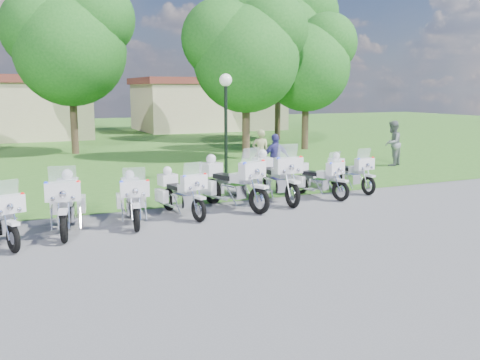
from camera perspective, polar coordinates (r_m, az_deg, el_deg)
name	(u,v)px	position (r m, az deg, el deg)	size (l,w,h in m)	color
ground	(230,232)	(12.14, -1.10, -5.55)	(100.00, 100.00, 0.00)	#5A5A5F
grass_lawn	(73,137)	(38.18, -17.39, 4.39)	(100.00, 48.00, 0.01)	#336B22
motorcycle_1	(66,202)	(12.68, -18.03, -2.26)	(1.05, 2.37, 1.60)	black
motorcycle_2	(132,198)	(13.10, -11.40, -1.90)	(0.89, 2.14, 1.44)	black
motorcycle_3	(180,192)	(13.70, -6.39, -1.27)	(0.97, 2.13, 1.44)	black
motorcycle_4	(231,182)	(14.44, -1.00, -0.20)	(1.38, 2.43, 1.71)	black
motorcycle_5	(274,176)	(15.43, 3.70, 0.43)	(0.85, 2.56, 1.72)	black
motorcycle_6	(317,177)	(16.13, 8.17, 0.30)	(1.13, 2.03, 1.42)	black
motorcycle_7	(349,172)	(17.34, 11.59, 0.84)	(0.80, 2.11, 1.41)	black
lamp_post	(226,99)	(18.79, -1.53, 8.59)	(0.44, 0.44, 3.73)	black
tree_1	(69,40)	(28.10, -17.81, 14.07)	(6.33, 5.40, 8.44)	#38281C
tree_2	(245,49)	(24.97, 0.53, 13.79)	(5.67, 4.84, 7.56)	#38281C
tree_3	(305,59)	(29.06, 6.99, 12.67)	(5.41, 4.61, 7.21)	#38281C
tree_4	(277,33)	(34.68, 4.01, 15.37)	(7.57, 6.46, 10.09)	#38281C
building_east	(208,104)	(43.67, -3.44, 8.12)	(11.44, 7.28, 4.10)	tan
bystander_a	(260,153)	(19.91, 2.20, 2.93)	(0.63, 0.41, 1.73)	tan
bystander_b	(392,143)	(23.40, 15.95, 3.77)	(0.92, 0.72, 1.89)	slate
bystander_c	(276,160)	(17.94, 3.81, 2.17)	(1.01, 0.42, 1.72)	#3C3989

